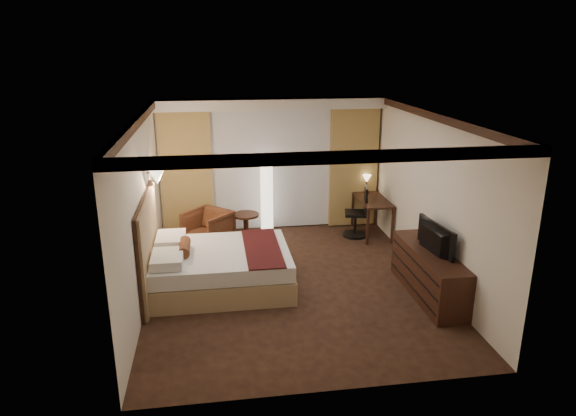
{
  "coord_description": "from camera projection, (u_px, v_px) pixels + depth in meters",
  "views": [
    {
      "loc": [
        -1.18,
        -7.45,
        3.68
      ],
      "look_at": [
        0.0,
        0.4,
        1.15
      ],
      "focal_mm": 32.0,
      "sensor_mm": 36.0,
      "label": 1
    }
  ],
  "objects": [
    {
      "name": "headboard",
      "position": [
        149.0,
        246.0,
        7.81
      ],
      "size": [
        0.12,
        1.98,
        1.5
      ],
      "primitive_type": null,
      "color": "tan",
      "rests_on": "floor"
    },
    {
      "name": "desk",
      "position": [
        372.0,
        217.0,
        10.35
      ],
      "size": [
        0.55,
        1.19,
        0.75
      ],
      "primitive_type": null,
      "color": "black",
      "rests_on": "floor"
    },
    {
      "name": "right_wall",
      "position": [
        430.0,
        197.0,
        8.21
      ],
      "size": [
        0.02,
        5.5,
        2.7
      ],
      "primitive_type": "cube",
      "color": "#F1E5D0",
      "rests_on": "floor"
    },
    {
      "name": "television",
      "position": [
        430.0,
        233.0,
        7.6
      ],
      "size": [
        0.67,
        1.04,
        0.13
      ],
      "primitive_type": "imported",
      "rotation": [
        0.0,
        0.0,
        1.68
      ],
      "color": "black",
      "rests_on": "dresser"
    },
    {
      "name": "desk_lamp",
      "position": [
        367.0,
        185.0,
        10.6
      ],
      "size": [
        0.18,
        0.18,
        0.34
      ],
      "primitive_type": null,
      "color": "#FFD899",
      "rests_on": "desk"
    },
    {
      "name": "crown_molding",
      "position": [
        292.0,
        119.0,
        7.5
      ],
      "size": [
        4.5,
        5.5,
        0.12
      ],
      "primitive_type": null,
      "color": "black",
      "rests_on": "ceiling"
    },
    {
      "name": "side_table",
      "position": [
        246.0,
        228.0,
        9.99
      ],
      "size": [
        0.51,
        0.51,
        0.57
      ],
      "primitive_type": null,
      "color": "black",
      "rests_on": "floor"
    },
    {
      "name": "curtain_right_drape",
      "position": [
        353.0,
        168.0,
        10.63
      ],
      "size": [
        1.0,
        0.14,
        2.45
      ],
      "primitive_type": "cube",
      "color": "tan",
      "rests_on": "back_wall"
    },
    {
      "name": "office_chair",
      "position": [
        356.0,
        211.0,
        10.21
      ],
      "size": [
        0.6,
        0.6,
        1.03
      ],
      "primitive_type": null,
      "rotation": [
        0.0,
        0.0,
        -0.23
      ],
      "color": "black",
      "rests_on": "floor"
    },
    {
      "name": "floor",
      "position": [
        292.0,
        283.0,
        8.3
      ],
      "size": [
        4.5,
        5.5,
        0.01
      ],
      "primitive_type": "cube",
      "color": "black",
      "rests_on": "ground"
    },
    {
      "name": "floor_lamp",
      "position": [
        267.0,
        198.0,
        10.18
      ],
      "size": [
        0.33,
        0.33,
        1.57
      ],
      "primitive_type": null,
      "color": "white",
      "rests_on": "floor"
    },
    {
      "name": "armchair",
      "position": [
        208.0,
        227.0,
        9.72
      ],
      "size": [
        1.03,
        1.03,
        0.77
      ],
      "primitive_type": "imported",
      "rotation": [
        0.0,
        0.0,
        -0.76
      ],
      "color": "#492A15",
      "rests_on": "floor"
    },
    {
      "name": "soffit",
      "position": [
        272.0,
        104.0,
        9.87
      ],
      "size": [
        4.5,
        0.5,
        0.2
      ],
      "primitive_type": "cube",
      "color": "white",
      "rests_on": "ceiling"
    },
    {
      "name": "left_wall",
      "position": [
        142.0,
        210.0,
        7.58
      ],
      "size": [
        0.02,
        5.5,
        2.7
      ],
      "primitive_type": "cube",
      "color": "#F1E5D0",
      "rests_on": "floor"
    },
    {
      "name": "curtain_sheer",
      "position": [
        272.0,
        170.0,
        10.44
      ],
      "size": [
        2.48,
        0.04,
        2.45
      ],
      "primitive_type": "cube",
      "color": "silver",
      "rests_on": "back_wall"
    },
    {
      "name": "back_wall",
      "position": [
        271.0,
        164.0,
        10.49
      ],
      "size": [
        4.5,
        0.02,
        2.7
      ],
      "primitive_type": "cube",
      "color": "#F1E5D0",
      "rests_on": "floor"
    },
    {
      "name": "curtain_left_drape",
      "position": [
        187.0,
        174.0,
        10.15
      ],
      "size": [
        1.0,
        0.14,
        2.45
      ],
      "primitive_type": "cube",
      "color": "tan",
      "rests_on": "back_wall"
    },
    {
      "name": "wall_sconce",
      "position": [
        157.0,
        177.0,
        8.36
      ],
      "size": [
        0.24,
        0.24,
        0.24
      ],
      "primitive_type": null,
      "color": "white",
      "rests_on": "left_wall"
    },
    {
      "name": "ceiling",
      "position": [
        292.0,
        115.0,
        7.49
      ],
      "size": [
        4.5,
        5.5,
        0.01
      ],
      "primitive_type": "cube",
      "color": "white",
      "rests_on": "back_wall"
    },
    {
      "name": "bed",
      "position": [
        222.0,
        268.0,
        8.1
      ],
      "size": [
        2.15,
        1.68,
        0.63
      ],
      "primitive_type": null,
      "color": "white",
      "rests_on": "floor"
    },
    {
      "name": "dresser",
      "position": [
        429.0,
        273.0,
        7.8
      ],
      "size": [
        0.5,
        1.88,
        0.73
      ],
      "primitive_type": null,
      "color": "black",
      "rests_on": "floor"
    }
  ]
}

